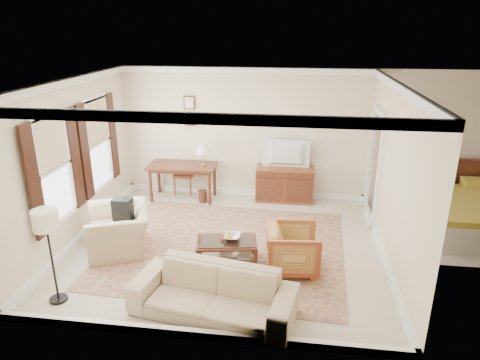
% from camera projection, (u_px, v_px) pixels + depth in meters
% --- Properties ---
extents(room_shell, '(5.51, 5.01, 2.91)m').
position_uv_depth(room_shell, '(225.00, 109.00, 6.88)').
color(room_shell, beige).
rests_on(room_shell, ground).
extents(annex_bedroom, '(3.00, 2.70, 2.90)m').
position_uv_depth(annex_bedroom, '(469.00, 215.00, 8.12)').
color(annex_bedroom, beige).
rests_on(annex_bedroom, ground).
extents(window_front, '(0.12, 1.56, 1.80)m').
position_uv_depth(window_front, '(54.00, 170.00, 6.89)').
color(window_front, '#CCB284').
rests_on(window_front, room_shell).
extents(window_rear, '(0.12, 1.56, 1.80)m').
position_uv_depth(window_rear, '(98.00, 144.00, 8.38)').
color(window_rear, '#CCB284').
rests_on(window_rear, room_shell).
extents(doorway, '(0.10, 1.12, 2.25)m').
position_uv_depth(doorway, '(374.00, 169.00, 8.41)').
color(doorway, white).
rests_on(doorway, room_shell).
extents(rug, '(4.30, 3.74, 0.01)m').
position_uv_depth(rug, '(225.00, 247.00, 7.64)').
color(rug, maroon).
rests_on(rug, room_shell).
extents(writing_desk, '(1.49, 0.74, 0.81)m').
position_uv_depth(writing_desk, '(183.00, 169.00, 9.54)').
color(writing_desk, '#512517').
rests_on(writing_desk, room_shell).
extents(desk_chair, '(0.49, 0.49, 1.05)m').
position_uv_depth(desk_chair, '(184.00, 172.00, 9.94)').
color(desk_chair, brown).
rests_on(desk_chair, room_shell).
extents(desk_lamp, '(0.32, 0.32, 0.50)m').
position_uv_depth(desk_lamp, '(203.00, 155.00, 9.36)').
color(desk_lamp, silver).
rests_on(desk_lamp, writing_desk).
extents(framed_prints, '(0.25, 0.04, 0.68)m').
position_uv_depth(framed_prints, '(190.00, 111.00, 9.52)').
color(framed_prints, '#512517').
rests_on(framed_prints, room_shell).
extents(sideboard, '(1.27, 0.49, 0.78)m').
position_uv_depth(sideboard, '(285.00, 184.00, 9.55)').
color(sideboard, brown).
rests_on(sideboard, room_shell).
extents(tv, '(1.00, 0.57, 0.13)m').
position_uv_depth(tv, '(286.00, 146.00, 9.22)').
color(tv, black).
rests_on(tv, sideboard).
extents(coffee_table, '(1.07, 0.73, 0.42)m').
position_uv_depth(coffee_table, '(227.00, 246.00, 7.05)').
color(coffee_table, '#512517').
rests_on(coffee_table, room_shell).
extents(fruit_bowl, '(0.42, 0.42, 0.10)m').
position_uv_depth(fruit_bowl, '(232.00, 236.00, 7.04)').
color(fruit_bowl, silver).
rests_on(fruit_bowl, coffee_table).
extents(book_a, '(0.27, 0.14, 0.38)m').
position_uv_depth(book_a, '(218.00, 251.00, 7.19)').
color(book_a, brown).
rests_on(book_a, coffee_table).
extents(book_b, '(0.28, 0.04, 0.38)m').
position_uv_depth(book_b, '(238.00, 254.00, 7.09)').
color(book_b, brown).
rests_on(book_b, coffee_table).
extents(striped_armchair, '(0.83, 0.87, 0.83)m').
position_uv_depth(striped_armchair, '(293.00, 247.00, 6.81)').
color(striped_armchair, maroon).
rests_on(striped_armchair, room_shell).
extents(club_armchair, '(1.15, 1.37, 1.02)m').
position_uv_depth(club_armchair, '(118.00, 223.00, 7.41)').
color(club_armchair, tan).
rests_on(club_armchair, room_shell).
extents(backpack, '(0.35, 0.39, 0.40)m').
position_uv_depth(backpack, '(123.00, 208.00, 7.38)').
color(backpack, black).
rests_on(backpack, club_armchair).
extents(sofa, '(2.30, 1.04, 0.87)m').
position_uv_depth(sofa, '(213.00, 286.00, 5.75)').
color(sofa, tan).
rests_on(sofa, room_shell).
extents(floor_lamp, '(0.35, 0.35, 1.42)m').
position_uv_depth(floor_lamp, '(46.00, 227.00, 5.77)').
color(floor_lamp, black).
rests_on(floor_lamp, room_shell).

